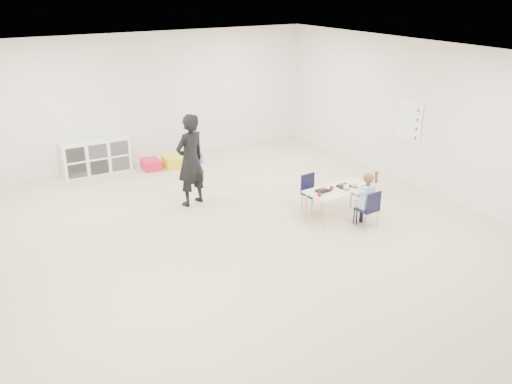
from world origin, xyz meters
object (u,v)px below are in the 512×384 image
child (368,198)px  adult (190,160)px  table (339,203)px  chair_near (367,208)px  cubby_shelf (96,157)px

child → adult: bearing=127.1°
table → chair_near: (0.19, -0.50, 0.05)m
cubby_shelf → adult: adult is taller
child → adult: adult is taller
chair_near → adult: size_ratio=0.39×
table → child: size_ratio=1.19×
chair_near → cubby_shelf: 5.81m
chair_near → child: bearing=0.0°
child → cubby_shelf: (-3.09, 4.91, -0.16)m
table → cubby_shelf: (-2.91, 4.41, 0.08)m
adult → chair_near: bearing=113.8°
chair_near → adult: bearing=127.1°
chair_near → child: (0.00, 0.00, 0.19)m
chair_near → child: 0.19m
table → cubby_shelf: 5.28m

